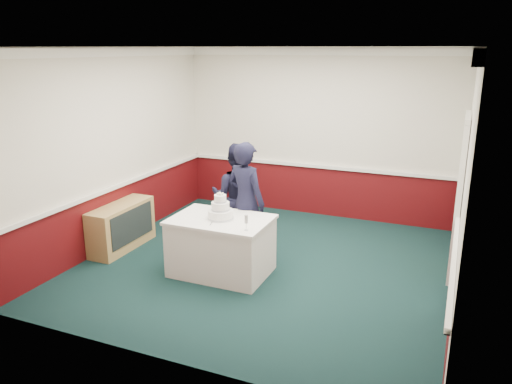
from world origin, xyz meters
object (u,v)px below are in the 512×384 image
at_px(person_man, 237,197).
at_px(sideboard, 122,226).
at_px(cake_knife, 212,223).
at_px(champagne_flute, 246,220).
at_px(person_woman, 246,202).
at_px(cake_table, 221,245).
at_px(wedding_cake, 220,211).

bearing_deg(person_man, sideboard, 11.76).
relative_size(sideboard, cake_knife, 5.45).
height_order(champagne_flute, person_man, person_man).
xyz_separation_m(cake_knife, person_woman, (0.14, 0.78, 0.08)).
bearing_deg(champagne_flute, person_man, 119.80).
distance_m(sideboard, person_woman, 2.03).
relative_size(cake_table, person_man, 0.80).
relative_size(cake_table, champagne_flute, 6.44).
xyz_separation_m(sideboard, cake_table, (1.81, -0.21, 0.05)).
height_order(wedding_cake, person_woman, person_woman).
height_order(cake_table, wedding_cake, wedding_cake).
bearing_deg(person_man, person_woman, 120.38).
bearing_deg(wedding_cake, cake_knife, -98.53).
distance_m(cake_table, person_woman, 0.76).
distance_m(cake_table, person_man, 1.02).
xyz_separation_m(cake_knife, person_man, (-0.15, 1.11, 0.03)).
distance_m(champagne_flute, person_man, 1.38).
xyz_separation_m(wedding_cake, person_man, (-0.18, 0.91, -0.08)).
relative_size(person_man, person_woman, 0.94).
bearing_deg(person_man, cake_knife, 86.15).
height_order(sideboard, person_man, person_man).
bearing_deg(cake_table, person_woman, 79.05).
xyz_separation_m(cake_table, wedding_cake, (-0.00, 0.00, 0.50)).
bearing_deg(cake_table, champagne_flute, -29.25).
height_order(wedding_cake, cake_knife, wedding_cake).
relative_size(cake_table, cake_knife, 6.00).
bearing_deg(cake_table, wedding_cake, 90.00).
bearing_deg(champagne_flute, person_woman, 114.11).
distance_m(wedding_cake, person_man, 0.93).
bearing_deg(wedding_cake, sideboard, 173.53).
xyz_separation_m(sideboard, person_man, (1.63, 0.71, 0.47)).
bearing_deg(sideboard, person_man, 23.45).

